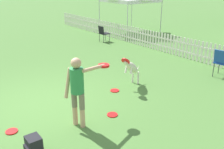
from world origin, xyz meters
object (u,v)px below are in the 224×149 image
(frisbee_near_dog, at_px, (12,131))
(frisbee_midfield, at_px, (115,91))
(folding_chair_center, at_px, (223,61))
(handler_person, at_px, (79,85))
(frisbee_near_handler, at_px, (112,115))
(backpack_on_grass, at_px, (34,147))
(leaping_dog, at_px, (131,68))
(folding_chair_blue_left, at_px, (103,32))

(frisbee_near_dog, height_order, frisbee_midfield, same)
(frisbee_midfield, xyz_separation_m, folding_chair_center, (1.24, 3.41, 0.54))
(handler_person, relative_size, frisbee_near_handler, 6.14)
(frisbee_near_handler, height_order, backpack_on_grass, backpack_on_grass)
(handler_person, distance_m, leaping_dog, 2.48)
(handler_person, xyz_separation_m, leaping_dog, (-0.92, 2.28, -0.36))
(frisbee_near_handler, distance_m, backpack_on_grass, 2.01)
(leaping_dog, bearing_deg, folding_chair_center, -135.15)
(frisbee_near_handler, height_order, folding_chair_blue_left, folding_chair_blue_left)
(frisbee_near_dog, xyz_separation_m, folding_chair_center, (0.92, 6.38, 0.54))
(frisbee_midfield, xyz_separation_m, backpack_on_grass, (1.34, -2.87, 0.18))
(folding_chair_center, bearing_deg, backpack_on_grass, 83.29)
(frisbee_midfield, distance_m, folding_chair_blue_left, 6.16)
(backpack_on_grass, relative_size, folding_chair_blue_left, 0.47)
(folding_chair_blue_left, bearing_deg, folding_chair_center, -178.62)
(frisbee_near_handler, bearing_deg, folding_chair_center, 87.42)
(frisbee_near_dog, bearing_deg, frisbee_near_handler, 70.81)
(handler_person, height_order, folding_chair_blue_left, handler_person)
(frisbee_near_dog, relative_size, folding_chair_blue_left, 0.31)
(frisbee_near_dog, height_order, folding_chair_center, folding_chair_center)
(frisbee_near_handler, xyz_separation_m, folding_chair_blue_left, (-6.24, 4.17, 0.48))
(leaping_dog, relative_size, frisbee_midfield, 4.07)
(leaping_dog, relative_size, folding_chair_blue_left, 1.25)
(handler_person, relative_size, leaping_dog, 1.51)
(frisbee_midfield, relative_size, folding_chair_blue_left, 0.31)
(backpack_on_grass, height_order, folding_chair_blue_left, folding_chair_blue_left)
(folding_chair_center, bearing_deg, handler_person, 79.10)
(frisbee_near_dog, bearing_deg, backpack_on_grass, 5.74)
(handler_person, relative_size, frisbee_midfield, 6.14)
(leaping_dog, bearing_deg, handler_person, 90.20)
(handler_person, height_order, backpack_on_grass, handler_person)
(handler_person, bearing_deg, leaping_dog, 90.20)
(frisbee_midfield, bearing_deg, leaping_dog, 87.20)
(frisbee_near_handler, height_order, frisbee_near_dog, same)
(frisbee_near_handler, bearing_deg, backpack_on_grass, -81.59)
(frisbee_midfield, bearing_deg, folding_chair_blue_left, 147.67)
(frisbee_near_dog, distance_m, backpack_on_grass, 1.04)
(folding_chair_blue_left, bearing_deg, backpack_on_grass, 137.00)
(folding_chair_blue_left, bearing_deg, handler_person, 141.31)
(leaping_dog, relative_size, frisbee_near_handler, 4.07)
(folding_chair_blue_left, height_order, folding_chair_center, folding_chair_center)
(folding_chair_blue_left, distance_m, folding_chair_center, 6.43)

